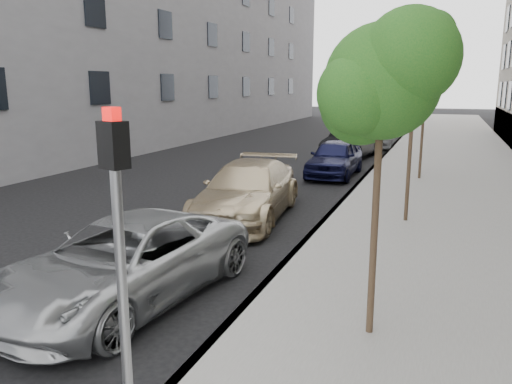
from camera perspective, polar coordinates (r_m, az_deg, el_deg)
The scene contains 12 objects.
ground at distance 7.57m, azimuth -15.09°, elevation -17.00°, with size 160.00×160.00×0.00m, color black.
sidewalk at distance 29.50m, azimuth 21.25°, elevation 4.38°, with size 6.40×72.00×0.14m, color gray.
curb at distance 29.64m, azimuth 15.19°, elevation 4.81°, with size 0.15×72.00×0.14m, color #9E9B93.
tree_near at distance 6.83m, azimuth 14.45°, elevation 12.16°, with size 1.82×1.62×4.44m.
tree_mid at distance 13.34m, azimuth 18.01°, elevation 15.41°, with size 1.72×1.52×5.25m.
tree_far at distance 19.80m, azimuth 18.93°, elevation 11.98°, with size 1.79×1.59×4.55m.
signal_pole at distance 4.76m, azimuth -15.33°, elevation -5.84°, with size 0.28×0.25×3.31m.
minivan at distance 8.83m, azimuth -14.68°, elevation -7.66°, with size 2.33×5.06×1.41m, color #AAADAE.
suv at distance 13.77m, azimuth -0.98°, elevation 0.14°, with size 2.16×5.32×1.54m, color beige.
sedan_blue at distance 20.49m, azimuth 9.01°, elevation 3.88°, with size 1.75×4.35×1.48m, color black.
sedan_black at distance 25.65m, azimuth 10.87°, elevation 5.62°, with size 1.73×4.96×1.63m, color black.
sedan_rear at distance 31.23m, azimuth 13.22°, elevation 6.54°, with size 2.14×5.25×1.52m, color #ABAEB4.
Camera 1 is at (4.02, -5.28, 3.63)m, focal length 35.00 mm.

